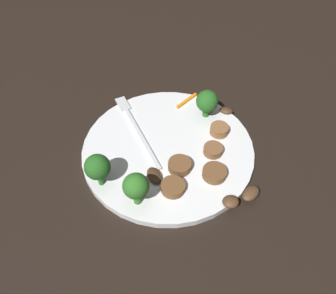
{
  "coord_description": "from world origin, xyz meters",
  "views": [
    {
      "loc": [
        -0.35,
        0.03,
        0.41
      ],
      "look_at": [
        0.0,
        0.0,
        0.01
      ],
      "focal_mm": 35.53,
      "sensor_mm": 36.0,
      "label": 1
    }
  ],
  "objects_px": {
    "plate": "(168,149)",
    "pepper_strip_1": "(187,101)",
    "broccoli_floret_2": "(97,167)",
    "sausage_slice_1": "(176,187)",
    "mushroom_2": "(231,202)",
    "mushroom_4": "(226,110)",
    "mushroom_0": "(209,99)",
    "broccoli_floret_1": "(207,101)",
    "sausage_slice_3": "(180,166)",
    "broccoli_floret_0": "(136,187)",
    "fork": "(135,125)",
    "sausage_slice_4": "(219,130)",
    "mushroom_3": "(154,175)",
    "mushroom_1": "(251,193)",
    "sausage_slice_2": "(214,173)",
    "sausage_slice_0": "(213,150)"
  },
  "relations": [
    {
      "from": "mushroom_0",
      "to": "mushroom_1",
      "type": "distance_m",
      "value": 0.21
    },
    {
      "from": "sausage_slice_3",
      "to": "mushroom_1",
      "type": "height_order",
      "value": "sausage_slice_3"
    },
    {
      "from": "broccoli_floret_0",
      "to": "broccoli_floret_1",
      "type": "bearing_deg",
      "value": -36.73
    },
    {
      "from": "broccoli_floret_1",
      "to": "mushroom_1",
      "type": "height_order",
      "value": "broccoli_floret_1"
    },
    {
      "from": "mushroom_0",
      "to": "pepper_strip_1",
      "type": "distance_m",
      "value": 0.04
    },
    {
      "from": "sausage_slice_4",
      "to": "sausage_slice_2",
      "type": "bearing_deg",
      "value": 164.7
    },
    {
      "from": "mushroom_0",
      "to": "sausage_slice_4",
      "type": "bearing_deg",
      "value": -178.33
    },
    {
      "from": "broccoli_floret_1",
      "to": "broccoli_floret_2",
      "type": "height_order",
      "value": "broccoli_floret_2"
    },
    {
      "from": "sausage_slice_4",
      "to": "mushroom_3",
      "type": "bearing_deg",
      "value": 126.03
    },
    {
      "from": "sausage_slice_0",
      "to": "mushroom_1",
      "type": "relative_size",
      "value": 0.99
    },
    {
      "from": "plate",
      "to": "fork",
      "type": "relative_size",
      "value": 1.57
    },
    {
      "from": "broccoli_floret_2",
      "to": "sausage_slice_1",
      "type": "relative_size",
      "value": 1.62
    },
    {
      "from": "plate",
      "to": "broccoli_floret_2",
      "type": "relative_size",
      "value": 4.78
    },
    {
      "from": "plate",
      "to": "sausage_slice_4",
      "type": "bearing_deg",
      "value": -74.69
    },
    {
      "from": "sausage_slice_4",
      "to": "mushroom_1",
      "type": "relative_size",
      "value": 0.98
    },
    {
      "from": "broccoli_floret_1",
      "to": "broccoli_floret_2",
      "type": "relative_size",
      "value": 0.9
    },
    {
      "from": "mushroom_3",
      "to": "mushroom_4",
      "type": "height_order",
      "value": "mushroom_3"
    },
    {
      "from": "mushroom_2",
      "to": "mushroom_4",
      "type": "xyz_separation_m",
      "value": [
        0.18,
        -0.03,
        -0.0
      ]
    },
    {
      "from": "sausage_slice_2",
      "to": "mushroom_2",
      "type": "xyz_separation_m",
      "value": [
        -0.05,
        -0.01,
        -0.0
      ]
    },
    {
      "from": "broccoli_floret_0",
      "to": "broccoli_floret_2",
      "type": "distance_m",
      "value": 0.06
    },
    {
      "from": "mushroom_0",
      "to": "mushroom_4",
      "type": "distance_m",
      "value": 0.04
    },
    {
      "from": "broccoli_floret_1",
      "to": "fork",
      "type": "bearing_deg",
      "value": 96.62
    },
    {
      "from": "fork",
      "to": "mushroom_1",
      "type": "xyz_separation_m",
      "value": [
        -0.15,
        -0.16,
        0.0
      ]
    },
    {
      "from": "broccoli_floret_2",
      "to": "sausage_slice_1",
      "type": "xyz_separation_m",
      "value": [
        -0.02,
        -0.11,
        -0.03
      ]
    },
    {
      "from": "broccoli_floret_0",
      "to": "sausage_slice_0",
      "type": "distance_m",
      "value": 0.15
    },
    {
      "from": "plate",
      "to": "sausage_slice_3",
      "type": "distance_m",
      "value": 0.05
    },
    {
      "from": "broccoli_floret_1",
      "to": "sausage_slice_3",
      "type": "xyz_separation_m",
      "value": [
        -0.11,
        0.06,
        -0.02
      ]
    },
    {
      "from": "plate",
      "to": "pepper_strip_1",
      "type": "bearing_deg",
      "value": -22.31
    },
    {
      "from": "plate",
      "to": "sausage_slice_0",
      "type": "distance_m",
      "value": 0.07
    },
    {
      "from": "broccoli_floret_1",
      "to": "mushroom_0",
      "type": "bearing_deg",
      "value": -19.28
    },
    {
      "from": "mushroom_2",
      "to": "pepper_strip_1",
      "type": "bearing_deg",
      "value": 8.67
    },
    {
      "from": "mushroom_0",
      "to": "mushroom_3",
      "type": "relative_size",
      "value": 0.93
    },
    {
      "from": "plate",
      "to": "fork",
      "type": "height_order",
      "value": "fork"
    },
    {
      "from": "fork",
      "to": "sausage_slice_0",
      "type": "xyz_separation_m",
      "value": [
        -0.07,
        -0.12,
        0.0
      ]
    },
    {
      "from": "fork",
      "to": "mushroom_2",
      "type": "relative_size",
      "value": 7.5
    },
    {
      "from": "sausage_slice_1",
      "to": "mushroom_1",
      "type": "height_order",
      "value": "same"
    },
    {
      "from": "sausage_slice_3",
      "to": "plate",
      "type": "bearing_deg",
      "value": 17.15
    },
    {
      "from": "broccoli_floret_1",
      "to": "mushroom_4",
      "type": "bearing_deg",
      "value": -82.36
    },
    {
      "from": "sausage_slice_2",
      "to": "mushroom_4",
      "type": "bearing_deg",
      "value": -18.63
    },
    {
      "from": "sausage_slice_0",
      "to": "mushroom_1",
      "type": "xyz_separation_m",
      "value": [
        -0.08,
        -0.04,
        -0.0
      ]
    },
    {
      "from": "fork",
      "to": "sausage_slice_4",
      "type": "distance_m",
      "value": 0.14
    },
    {
      "from": "broccoli_floret_0",
      "to": "mushroom_0",
      "type": "relative_size",
      "value": 1.89
    },
    {
      "from": "sausage_slice_4",
      "to": "mushroom_2",
      "type": "distance_m",
      "value": 0.14
    },
    {
      "from": "sausage_slice_2",
      "to": "sausage_slice_3",
      "type": "bearing_deg",
      "value": 70.44
    },
    {
      "from": "sausage_slice_3",
      "to": "sausage_slice_4",
      "type": "xyz_separation_m",
      "value": [
        0.07,
        -0.07,
        0.0
      ]
    },
    {
      "from": "broccoli_floret_1",
      "to": "mushroom_2",
      "type": "height_order",
      "value": "broccoli_floret_1"
    },
    {
      "from": "plate",
      "to": "broccoli_floret_2",
      "type": "bearing_deg",
      "value": 120.9
    },
    {
      "from": "mushroom_4",
      "to": "sausage_slice_1",
      "type": "bearing_deg",
      "value": 145.99
    },
    {
      "from": "plate",
      "to": "mushroom_3",
      "type": "distance_m",
      "value": 0.06
    },
    {
      "from": "sausage_slice_1",
      "to": "sausage_slice_3",
      "type": "bearing_deg",
      "value": -13.29
    }
  ]
}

